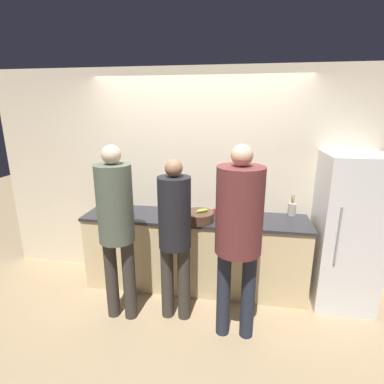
{
  "coord_description": "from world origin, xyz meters",
  "views": [
    {
      "loc": [
        0.51,
        -2.93,
        2.14
      ],
      "look_at": [
        0.0,
        0.14,
        1.26
      ],
      "focal_mm": 28.0,
      "sensor_mm": 36.0,
      "label": 1
    }
  ],
  "objects_px": {
    "bottle_green": "(237,209)",
    "person_center": "(175,230)",
    "refrigerator": "(346,232)",
    "fruit_bowl": "(198,216)",
    "person_right": "(239,224)",
    "cup_red": "(217,212)",
    "utensil_crock": "(292,209)",
    "person_left": "(116,220)",
    "bottle_clear": "(181,209)",
    "bottle_red": "(131,213)"
  },
  "relations": [
    {
      "from": "person_left",
      "to": "utensil_crock",
      "type": "distance_m",
      "value": 2.02
    },
    {
      "from": "utensil_crock",
      "to": "cup_red",
      "type": "height_order",
      "value": "utensil_crock"
    },
    {
      "from": "refrigerator",
      "to": "utensil_crock",
      "type": "bearing_deg",
      "value": 154.9
    },
    {
      "from": "fruit_bowl",
      "to": "utensil_crock",
      "type": "distance_m",
      "value": 1.13
    },
    {
      "from": "person_left",
      "to": "utensil_crock",
      "type": "relative_size",
      "value": 7.3
    },
    {
      "from": "person_center",
      "to": "person_right",
      "type": "bearing_deg",
      "value": -14.78
    },
    {
      "from": "person_right",
      "to": "utensil_crock",
      "type": "height_order",
      "value": "person_right"
    },
    {
      "from": "person_center",
      "to": "utensil_crock",
      "type": "xyz_separation_m",
      "value": [
        1.23,
        0.83,
        0.0
      ]
    },
    {
      "from": "refrigerator",
      "to": "utensil_crock",
      "type": "xyz_separation_m",
      "value": [
        -0.54,
        0.25,
        0.14
      ]
    },
    {
      "from": "bottle_green",
      "to": "person_center",
      "type": "bearing_deg",
      "value": -126.67
    },
    {
      "from": "bottle_red",
      "to": "refrigerator",
      "type": "bearing_deg",
      "value": 3.58
    },
    {
      "from": "person_right",
      "to": "cup_red",
      "type": "bearing_deg",
      "value": 107.69
    },
    {
      "from": "person_right",
      "to": "cup_red",
      "type": "xyz_separation_m",
      "value": [
        -0.26,
        0.81,
        -0.19
      ]
    },
    {
      "from": "person_left",
      "to": "person_center",
      "type": "height_order",
      "value": "person_left"
    },
    {
      "from": "person_center",
      "to": "cup_red",
      "type": "relative_size",
      "value": 17.68
    },
    {
      "from": "cup_red",
      "to": "fruit_bowl",
      "type": "bearing_deg",
      "value": -134.43
    },
    {
      "from": "utensil_crock",
      "to": "bottle_green",
      "type": "relative_size",
      "value": 1.62
    },
    {
      "from": "person_right",
      "to": "cup_red",
      "type": "relative_size",
      "value": 19.42
    },
    {
      "from": "refrigerator",
      "to": "person_center",
      "type": "distance_m",
      "value": 1.87
    },
    {
      "from": "person_left",
      "to": "fruit_bowl",
      "type": "relative_size",
      "value": 5.27
    },
    {
      "from": "person_left",
      "to": "bottle_clear",
      "type": "bearing_deg",
      "value": 56.37
    },
    {
      "from": "utensil_crock",
      "to": "bottle_green",
      "type": "bearing_deg",
      "value": -176.17
    },
    {
      "from": "person_right",
      "to": "cup_red",
      "type": "height_order",
      "value": "person_right"
    },
    {
      "from": "bottle_clear",
      "to": "refrigerator",
      "type": "bearing_deg",
      "value": -2.38
    },
    {
      "from": "bottle_clear",
      "to": "bottle_red",
      "type": "distance_m",
      "value": 0.58
    },
    {
      "from": "bottle_clear",
      "to": "fruit_bowl",
      "type": "bearing_deg",
      "value": -39.17
    },
    {
      "from": "person_center",
      "to": "person_right",
      "type": "relative_size",
      "value": 0.91
    },
    {
      "from": "refrigerator",
      "to": "bottle_red",
      "type": "relative_size",
      "value": 10.07
    },
    {
      "from": "utensil_crock",
      "to": "person_left",
      "type": "bearing_deg",
      "value": -152.94
    },
    {
      "from": "refrigerator",
      "to": "bottle_green",
      "type": "relative_size",
      "value": 11.03
    },
    {
      "from": "fruit_bowl",
      "to": "bottle_green",
      "type": "distance_m",
      "value": 0.53
    },
    {
      "from": "refrigerator",
      "to": "person_right",
      "type": "distance_m",
      "value": 1.41
    },
    {
      "from": "bottle_green",
      "to": "bottle_clear",
      "type": "distance_m",
      "value": 0.67
    },
    {
      "from": "person_center",
      "to": "utensil_crock",
      "type": "relative_size",
      "value": 6.78
    },
    {
      "from": "refrigerator",
      "to": "fruit_bowl",
      "type": "xyz_separation_m",
      "value": [
        -1.6,
        -0.12,
        0.12
      ]
    },
    {
      "from": "person_left",
      "to": "bottle_clear",
      "type": "distance_m",
      "value": 0.9
    },
    {
      "from": "person_left",
      "to": "bottle_clear",
      "type": "height_order",
      "value": "person_left"
    },
    {
      "from": "cup_red",
      "to": "person_center",
      "type": "bearing_deg",
      "value": -118.87
    },
    {
      "from": "person_center",
      "to": "cup_red",
      "type": "distance_m",
      "value": 0.74
    },
    {
      "from": "person_right",
      "to": "bottle_green",
      "type": "relative_size",
      "value": 12.07
    },
    {
      "from": "bottle_red",
      "to": "fruit_bowl",
      "type": "bearing_deg",
      "value": 2.11
    },
    {
      "from": "person_center",
      "to": "bottle_clear",
      "type": "xyz_separation_m",
      "value": [
        -0.07,
        0.65,
        -0.01
      ]
    },
    {
      "from": "person_center",
      "to": "person_right",
      "type": "height_order",
      "value": "person_right"
    },
    {
      "from": "person_center",
      "to": "bottle_red",
      "type": "height_order",
      "value": "person_center"
    },
    {
      "from": "bottle_red",
      "to": "cup_red",
      "type": "bearing_deg",
      "value": 12.86
    },
    {
      "from": "person_center",
      "to": "bottle_green",
      "type": "xyz_separation_m",
      "value": [
        0.59,
        0.79,
        -0.01
      ]
    },
    {
      "from": "person_left",
      "to": "bottle_red",
      "type": "xyz_separation_m",
      "value": [
        -0.05,
        0.52,
        -0.11
      ]
    },
    {
      "from": "refrigerator",
      "to": "bottle_clear",
      "type": "bearing_deg",
      "value": 177.62
    },
    {
      "from": "person_center",
      "to": "cup_red",
      "type": "bearing_deg",
      "value": 61.13
    },
    {
      "from": "person_center",
      "to": "person_right",
      "type": "xyz_separation_m",
      "value": [
        0.62,
        -0.16,
        0.17
      ]
    }
  ]
}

